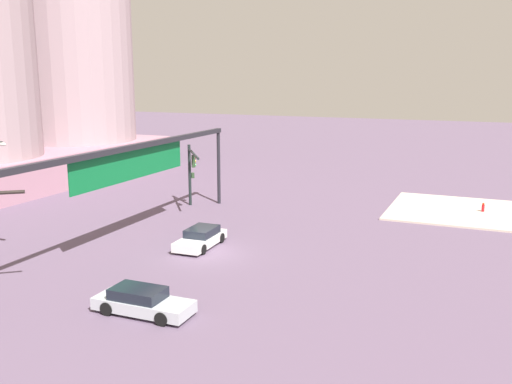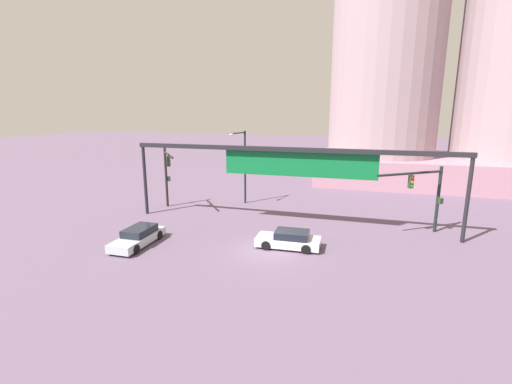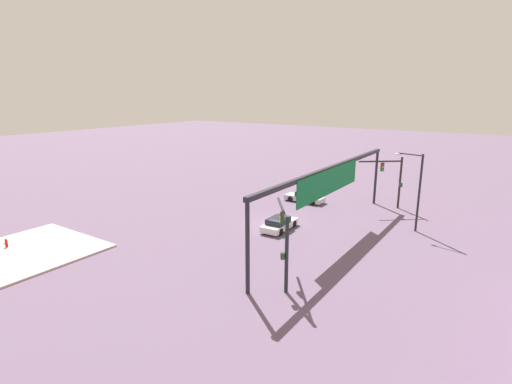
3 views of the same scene
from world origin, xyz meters
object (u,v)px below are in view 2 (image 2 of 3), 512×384
traffic_signal_opposite_side (167,170)px  sedan_car_waiting_far (289,240)px  streetlamp_curved_arm (243,161)px  sedan_car_approaching (138,237)px  traffic_signal_near_corner (426,189)px

traffic_signal_opposite_side → sedan_car_waiting_far: traffic_signal_opposite_side is taller
streetlamp_curved_arm → sedan_car_waiting_far: size_ratio=1.65×
streetlamp_curved_arm → sedan_car_approaching: streetlamp_curved_arm is taller
sedan_car_waiting_far → traffic_signal_near_corner: bearing=-149.6°
traffic_signal_near_corner → sedan_car_waiting_far: size_ratio=1.17×
sedan_car_approaching → traffic_signal_near_corner: bearing=112.4°
traffic_signal_opposite_side → streetlamp_curved_arm: size_ratio=0.80×
sedan_car_approaching → sedan_car_waiting_far: (10.21, 2.47, -0.00)m
traffic_signal_near_corner → sedan_car_approaching: bearing=-13.3°
traffic_signal_near_corner → streetlamp_curved_arm: size_ratio=0.71×
traffic_signal_near_corner → sedan_car_waiting_far: (-9.11, -5.73, -2.88)m
streetlamp_curved_arm → sedan_car_approaching: (-3.41, -12.90, -3.71)m
traffic_signal_near_corner → streetlamp_curved_arm: (-15.91, 4.70, 0.82)m
traffic_signal_near_corner → sedan_car_waiting_far: traffic_signal_near_corner is taller
streetlamp_curved_arm → sedan_car_waiting_far: (6.80, -10.43, -3.71)m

